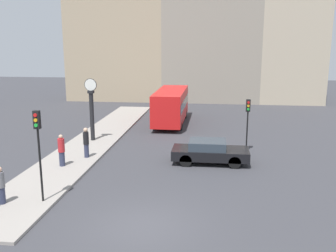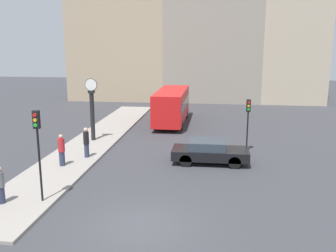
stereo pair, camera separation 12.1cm
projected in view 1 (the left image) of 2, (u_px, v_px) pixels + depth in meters
name	position (u px, v px, depth m)	size (l,w,h in m)	color
ground_plane	(142.00, 225.00, 14.22)	(120.00, 120.00, 0.00)	#38383D
sidewalk_corner	(95.00, 140.00, 26.44)	(3.25, 27.85, 0.13)	gray
building_row	(189.00, 24.00, 43.41)	(29.70, 5.00, 19.98)	tan
sedan_car	(210.00, 151.00, 21.48)	(4.36, 1.86, 1.34)	black
bus_distant	(171.00, 105.00, 31.95)	(2.34, 8.06, 2.87)	red
traffic_light_near	(38.00, 137.00, 15.50)	(0.26, 0.24, 3.95)	black
traffic_light_far	(248.00, 115.00, 23.18)	(0.26, 0.24, 3.39)	black
street_clock	(92.00, 110.00, 25.78)	(0.86, 0.38, 4.30)	black
pedestrian_red_top	(62.00, 150.00, 20.53)	(0.36, 0.36, 1.77)	#2D334C
pedestrian_grey_jacket	(1.00, 185.00, 15.67)	(0.34, 0.34, 1.63)	#2D334C
pedestrian_black_jacket	(86.00, 142.00, 22.08)	(0.33, 0.33, 1.80)	#2D334C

